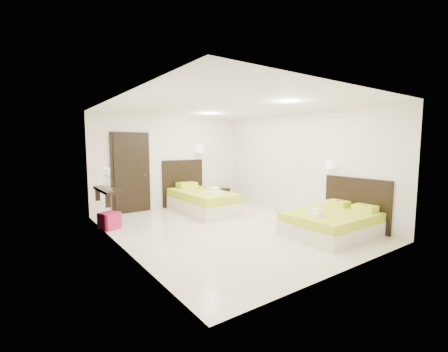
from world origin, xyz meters
TOP-DOWN VIEW (x-y plane):
  - floor at (0.00, 0.00)m, footprint 5.50×5.50m
  - bed_single at (0.34, 1.75)m, footprint 1.30×2.16m
  - bed_double at (1.45, -1.60)m, footprint 1.75×1.49m
  - nightstand at (1.64, 2.65)m, footprint 0.57×0.53m
  - ottoman at (-2.11, 1.42)m, footprint 0.47×0.47m
  - door at (-1.20, 2.70)m, footprint 1.02×0.15m
  - console_shelf at (-2.08, 1.60)m, footprint 0.35×1.20m

SIDE VIEW (x-z plane):
  - floor at x=0.00m, z-range 0.00..0.00m
  - ottoman at x=-2.11m, z-range 0.00..0.35m
  - nightstand at x=1.64m, z-range 0.00..0.41m
  - bed_double at x=1.45m, z-range -0.46..0.99m
  - bed_single at x=0.34m, z-range -0.57..1.21m
  - console_shelf at x=-2.08m, z-range 0.42..1.21m
  - door at x=-1.20m, z-range -0.02..2.12m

